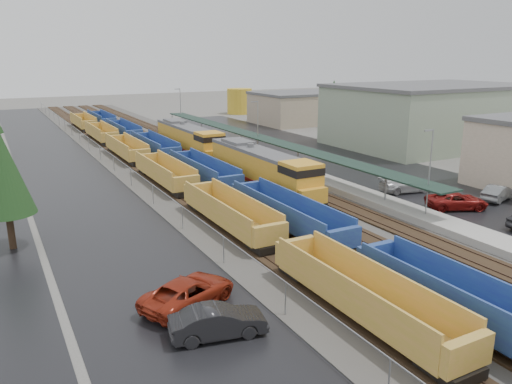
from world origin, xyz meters
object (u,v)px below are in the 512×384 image
Objects in this scene: well_string_blue at (203,172)px; parked_car_west_b at (218,322)px; parked_car_west_c at (188,292)px; parked_car_east_e at (498,193)px; well_string_yellow at (165,174)px; storage_tank at (239,101)px; locomotive_lead at (263,169)px; parked_car_east_c at (405,185)px; parked_car_east_b at (457,201)px; locomotive_trail at (189,140)px.

parked_car_west_b is (-11.58, -29.87, -0.41)m from well_string_blue.
parked_car_west_c is 34.99m from parked_car_east_e.
well_string_yellow is 18.65× the size of storage_tank.
locomotive_lead is 14.94m from parked_car_east_c.
locomotive_lead is 25.15m from parked_car_west_c.
well_string_yellow is at bearing 162.96° from well_string_blue.
parked_car_west_b is 29.97m from parked_car_east_b.
parked_car_east_e is (22.78, -20.36, -0.44)m from well_string_blue.
well_string_blue reaches higher than parked_car_west_b.
locomotive_lead is at bearing -44.25° from well_string_yellow.
parked_car_east_c reaches higher than parked_car_east_b.
locomotive_lead is at bearing -63.39° from parked_car_west_c.
storage_tank reaches higher than parked_car_east_e.
well_string_yellow is 28.42m from parked_car_west_c.
parked_car_east_b is 6.74m from parked_car_east_c.
locomotive_lead is 28.08m from parked_car_west_b.
storage_tank is 98.20m from parked_car_west_c.
well_string_blue is 20.11× the size of storage_tank.
locomotive_lead reaches higher than parked_car_east_e.
locomotive_trail is 3.63× the size of parked_car_east_c.
parked_car_west_c is (-7.73, -27.35, -0.39)m from well_string_yellow.
parked_car_west_c is at bearing 83.48° from parked_car_east_e.
parked_car_east_c is at bearing 24.77° from parked_car_east_e.
locomotive_lead reaches higher than parked_car_west_b.
well_string_blue is 26.04× the size of parked_car_east_e.
parked_car_east_b is (12.86, -34.86, -1.65)m from locomotive_trail.
locomotive_lead reaches higher than well_string_yellow.
well_string_yellow reaches higher than parked_car_east_c.
well_string_blue is at bearing -119.94° from storage_tank.
parked_car_west_b reaches higher than parked_car_east_c.
well_string_blue is at bearing 32.21° from parked_car_east_e.
locomotive_trail is (0.00, 21.00, 0.00)m from locomotive_lead.
well_string_blue is 21.88× the size of parked_car_east_b.
locomotive_trail is at bearing -45.78° from parked_car_west_c.
well_string_yellow is 19.13× the size of parked_car_west_c.
well_string_blue is 26.49m from parked_car_east_b.
storage_tank is (30.76, 45.91, 0.62)m from locomotive_trail.
parked_car_west_b is 32.87m from parked_car_east_c.
well_string_yellow is at bearing 67.43° from parked_car_east_b.
locomotive_lead reaches higher than parked_car_west_c.
locomotive_trail is at bearing 36.69° from parked_car_east_c.
locomotive_trail is 43.53m from parked_car_west_c.
parked_car_west_b is at bearing 131.31° from parked_car_east_c.
locomotive_trail reaches higher than parked_car_east_c.
locomotive_trail is 37.19m from parked_car_east_b.
parked_car_west_b is (-7.58, -31.09, -0.40)m from well_string_yellow.
storage_tank is (34.76, 60.35, 1.82)m from well_string_blue.
locomotive_lead is at bearing -114.69° from storage_tank.
locomotive_trail is 0.18× the size of well_string_yellow.
well_string_blue is (-4.00, 6.57, -1.21)m from locomotive_lead.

